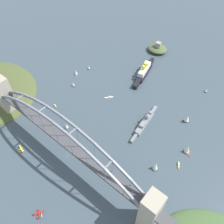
# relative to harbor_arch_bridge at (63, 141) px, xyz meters

# --- Properties ---
(ground_plane) EXTENTS (1400.00, 1400.00, 0.00)m
(ground_plane) POSITION_rel_harbor_arch_bridge_xyz_m (-0.00, 0.00, -29.60)
(ground_plane) COLOR #3D4C56
(harbor_arch_bridge) EXTENTS (277.81, 16.79, 65.98)m
(harbor_arch_bridge) POSITION_rel_harbor_arch_bridge_xyz_m (0.00, 0.00, 0.00)
(harbor_arch_bridge) COLOR #ADA38E
(harbor_arch_bridge) RESTS_ON ground
(ocean_liner) EXTENTS (25.33, 77.62, 19.66)m
(ocean_liner) POSITION_rel_harbor_arch_bridge_xyz_m (-18.31, 176.85, -23.62)
(ocean_liner) COLOR black
(ocean_liner) RESTS_ON ground
(naval_cruiser) EXTENTS (12.51, 67.45, 17.51)m
(naval_cruiser) POSITION_rel_harbor_arch_bridge_xyz_m (40.00, 94.57, -26.42)
(naval_cruiser) COLOR gray
(naval_cruiser) RESTS_ON ground
(fort_island_mid_harbor) EXTENTS (33.89, 30.07, 17.89)m
(fort_island_mid_harbor) POSITION_rel_harbor_arch_bridge_xyz_m (-37.59, 244.95, -24.33)
(fort_island_mid_harbor) COLOR #4C6038
(fort_island_mid_harbor) RESTS_ON ground
(seaplane_taxiing_near_bridge) EXTENTS (8.32, 8.80, 4.70)m
(seaplane_taxiing_near_bridge) POSITION_rel_harbor_arch_bridge_xyz_m (27.58, -59.50, -27.70)
(seaplane_taxiing_near_bridge) COLOR #B7B7B2
(seaplane_taxiing_near_bridge) RESTS_ON ground
(seaplane_second_in_formation) EXTENTS (10.88, 7.58, 5.02)m
(seaplane_second_in_formation) POSITION_rel_harbor_arch_bridge_xyz_m (-45.66, -28.63, -27.50)
(seaplane_second_in_formation) COLOR #B7B7B2
(seaplane_second_in_formation) RESTS_ON ground
(small_boat_0) EXTENTS (5.73, 8.75, 2.09)m
(small_boat_0) POSITION_rel_harbor_arch_bridge_xyz_m (101.61, 70.93, -28.84)
(small_boat_0) COLOR gold
(small_boat_0) RESTS_ON ground
(small_boat_1) EXTENTS (6.89, 4.80, 7.70)m
(small_boat_1) POSITION_rel_harbor_arch_bridge_xyz_m (-82.03, 87.07, -26.02)
(small_boat_1) COLOR brown
(small_boat_1) RESTS_ON ground
(small_boat_2) EXTENTS (8.75, 10.20, 11.30)m
(small_boat_2) POSITION_rel_harbor_arch_bridge_xyz_m (78.05, 133.09, -24.37)
(small_boat_2) COLOR black
(small_boat_2) RESTS_ON ground
(small_boat_3) EXTENTS (4.95, 5.60, 6.81)m
(small_boat_3) POSITION_rel_harbor_arch_bridge_xyz_m (72.99, 200.93, -26.45)
(small_boat_3) COLOR black
(small_boat_3) RESTS_ON ground
(small_boat_4) EXTENTS (7.65, 6.70, 8.75)m
(small_boat_4) POSITION_rel_harbor_arch_bridge_xyz_m (-98.65, 108.62, -25.57)
(small_boat_4) COLOR silver
(small_boat_4) RESTS_ON ground
(small_boat_5) EXTENTS (9.43, 10.65, 2.43)m
(small_boat_5) POSITION_rel_harbor_arch_bridge_xyz_m (-25.37, 102.01, -28.73)
(small_boat_5) COLOR silver
(small_boat_5) RESTS_ON ground
(small_boat_6) EXTENTS (6.88, 6.79, 8.30)m
(small_boat_6) POSITION_rel_harbor_arch_bridge_xyz_m (-30.12, 27.27, -25.71)
(small_boat_6) COLOR brown
(small_boat_6) RESTS_ON ground
(small_boat_7) EXTENTS (4.23, 6.46, 6.56)m
(small_boat_7) POSITION_rel_harbor_arch_bridge_xyz_m (-92.81, 131.40, -26.54)
(small_boat_7) COLOR #234C8C
(small_boat_7) RESTS_ON ground
(small_boat_8) EXTENTS (10.46, 8.11, 12.41)m
(small_boat_8) POSITION_rel_harbor_arch_bridge_xyz_m (100.14, 91.64, -23.90)
(small_boat_8) COLOR brown
(small_boat_8) RESTS_ON ground
(small_boat_9) EXTENTS (6.37, 10.21, 12.05)m
(small_boat_9) POSITION_rel_harbor_arch_bridge_xyz_m (84.22, 50.54, -23.98)
(small_boat_9) COLOR #2D6B3D
(small_boat_9) RESTS_ON ground
(small_boat_10) EXTENTS (7.52, 2.62, 1.89)m
(small_boat_10) POSITION_rel_harbor_arch_bridge_xyz_m (-70.91, 42.71, -28.93)
(small_boat_10) COLOR gold
(small_boat_10) RESTS_ON ground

